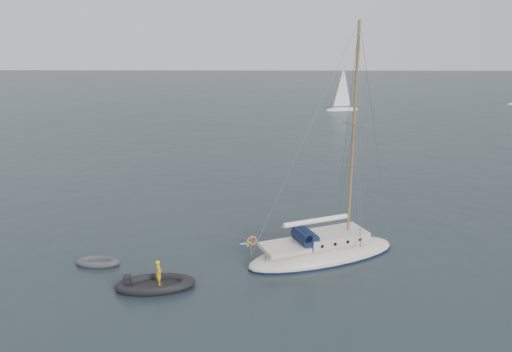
{
  "coord_description": "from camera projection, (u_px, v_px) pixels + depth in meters",
  "views": [
    {
      "loc": [
        -1.9,
        -26.85,
        12.98
      ],
      "look_at": [
        -2.26,
        0.0,
        5.19
      ],
      "focal_mm": 35.0,
      "sensor_mm": 36.0,
      "label": 1
    }
  ],
  "objects": [
    {
      "name": "distant_yacht_c",
      "position": [
        343.0,
        90.0,
        84.62
      ],
      "size": [
        6.01,
        3.21,
        7.97
      ],
      "rotation": [
        0.0,
        0.0,
        0.29
      ],
      "color": "white",
      "rests_on": "ground"
    },
    {
      "name": "rib",
      "position": [
        155.0,
        284.0,
        26.17
      ],
      "size": [
        4.22,
        1.92,
        1.59
      ],
      "rotation": [
        0.0,
        0.0,
        0.16
      ],
      "color": "black",
      "rests_on": "ground"
    },
    {
      "name": "dinghy",
      "position": [
        98.0,
        262.0,
        28.85
      ],
      "size": [
        2.63,
        1.19,
        0.38
      ],
      "rotation": [
        0.0,
        0.0,
        -0.05
      ],
      "color": "#434348",
      "rests_on": "ground"
    },
    {
      "name": "sailboat",
      "position": [
        323.0,
        241.0,
        29.5
      ],
      "size": [
        10.0,
        2.99,
        14.24
      ],
      "rotation": [
        0.0,
        0.0,
        0.4
      ],
      "color": "white",
      "rests_on": "ground"
    },
    {
      "name": "ground",
      "position": [
        294.0,
        261.0,
        29.37
      ],
      "size": [
        300.0,
        300.0,
        0.0
      ],
      "primitive_type": "plane",
      "color": "black",
      "rests_on": "ground"
    }
  ]
}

